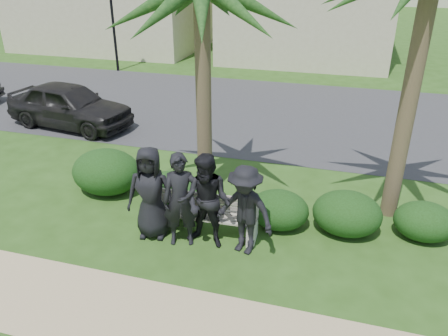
% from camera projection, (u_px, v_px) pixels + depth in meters
% --- Properties ---
extents(ground, '(160.00, 160.00, 0.00)m').
position_uv_depth(ground, '(246.00, 259.00, 7.67)').
color(ground, '#264814').
rests_on(ground, ground).
extents(footpath, '(30.00, 1.60, 0.01)m').
position_uv_depth(footpath, '(216.00, 335.00, 6.12)').
color(footpath, tan).
rests_on(footpath, ground).
extents(asphalt_street, '(160.00, 8.00, 0.01)m').
position_uv_depth(asphalt_street, '(302.00, 115.00, 14.59)').
color(asphalt_street, '#2D2D30').
rests_on(asphalt_street, ground).
extents(street_lamp, '(0.36, 0.36, 4.29)m').
position_uv_depth(street_lamp, '(111.00, 3.00, 19.00)').
color(street_lamp, black).
rests_on(street_lamp, ground).
extents(park_bench, '(2.18, 0.60, 0.76)m').
position_uv_depth(park_bench, '(200.00, 217.00, 8.25)').
color(park_bench, gray).
rests_on(park_bench, ground).
extents(man_a, '(0.96, 0.71, 1.79)m').
position_uv_depth(man_a, '(151.00, 193.00, 7.97)').
color(man_a, black).
rests_on(man_a, ground).
extents(man_b, '(0.75, 0.62, 1.78)m').
position_uv_depth(man_b, '(181.00, 200.00, 7.74)').
color(man_b, black).
rests_on(man_b, ground).
extents(man_c, '(0.94, 0.77, 1.79)m').
position_uv_depth(man_c, '(208.00, 202.00, 7.68)').
color(man_c, black).
rests_on(man_c, ground).
extents(man_d, '(1.22, 0.90, 1.68)m').
position_uv_depth(man_d, '(245.00, 210.00, 7.52)').
color(man_d, black).
rests_on(man_d, ground).
extents(hedge_a, '(1.55, 1.28, 1.01)m').
position_uv_depth(hedge_a, '(106.00, 171.00, 9.68)').
color(hedge_a, '#17330E').
rests_on(hedge_a, ground).
extents(hedge_b, '(1.32, 1.09, 0.86)m').
position_uv_depth(hedge_b, '(173.00, 191.00, 8.98)').
color(hedge_b, '#17330E').
rests_on(hedge_b, ground).
extents(hedge_c, '(1.17, 0.96, 0.76)m').
position_uv_depth(hedge_c, '(279.00, 209.00, 8.46)').
color(hedge_c, '#17330E').
rests_on(hedge_c, ground).
extents(hedge_e, '(1.30, 1.07, 0.85)m').
position_uv_depth(hedge_e, '(347.00, 212.00, 8.26)').
color(hedge_e, '#17330E').
rests_on(hedge_e, ground).
extents(hedge_f, '(1.11, 0.92, 0.73)m').
position_uv_depth(hedge_f, '(425.00, 220.00, 8.11)').
color(hedge_f, '#17330E').
rests_on(hedge_f, ground).
extents(car_a, '(4.18, 2.14, 1.36)m').
position_uv_depth(car_a, '(69.00, 105.00, 13.36)').
color(car_a, black).
rests_on(car_a, ground).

